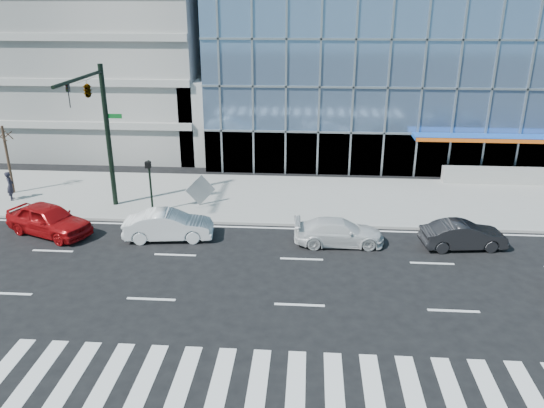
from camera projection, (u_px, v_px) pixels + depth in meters
The scene contains 14 objects.
ground at pixel (302, 259), 24.74m from camera, with size 160.00×160.00×0.00m, color black.
sidewalk at pixel (304, 198), 32.16m from camera, with size 120.00×8.00×0.15m, color gray.
theatre_building at pixel (473, 48), 45.30m from camera, with size 42.00×26.00×15.00m, color #6886AE.
parking_garage at pixel (83, 16), 46.69m from camera, with size 24.00×24.00×20.00m, color gray.
ramp_block at pixel (229, 115), 40.82m from camera, with size 6.00×8.00×6.00m, color gray.
traffic_signal at pixel (94, 106), 27.52m from camera, with size 1.14×5.74×8.00m.
ped_signal_post at pixel (150, 178), 29.14m from camera, with size 0.30×0.33×3.00m.
street_tree_near at pixel (3, 135), 31.57m from camera, with size 1.10×1.10×4.23m.
white_suv at pixel (339, 232), 26.06m from camera, with size 1.79×4.40×1.28m, color silver.
white_sedan at pixel (169, 225), 26.61m from camera, with size 1.54×4.43×1.46m, color silver.
dark_sedan at pixel (463, 235), 25.65m from camera, with size 1.41×4.04×1.33m, color black.
red_sedan at pixel (49, 219), 27.13m from camera, with size 1.90×4.73×1.61m, color #9A0B0E.
pedestrian at pixel (10, 186), 31.41m from camera, with size 0.63×0.41×1.73m, color black.
tilted_panel at pixel (200, 190), 30.58m from camera, with size 1.30×0.06×1.30m, color #959595.
Camera 1 is at (0.22, -22.20, 11.30)m, focal length 35.00 mm.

